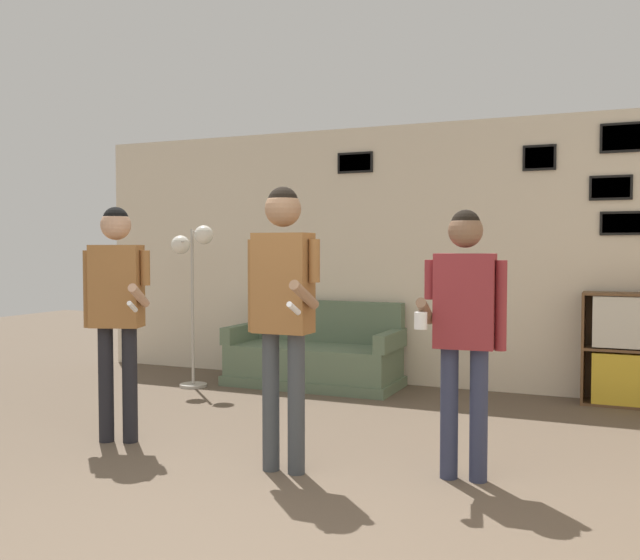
{
  "coord_description": "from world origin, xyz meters",
  "views": [
    {
      "loc": [
        1.8,
        -2.64,
        1.43
      ],
      "look_at": [
        -0.3,
        2.25,
        1.19
      ],
      "focal_mm": 40.0,
      "sensor_mm": 36.0,
      "label": 1
    }
  ],
  "objects_px": {
    "floor_lamp": "(192,264)",
    "person_player_foreground_left": "(117,297)",
    "couch": "(315,358)",
    "person_watcher_holding_cup": "(465,315)",
    "person_player_foreground_center": "(283,295)"
  },
  "relations": [
    {
      "from": "floor_lamp",
      "to": "person_player_foreground_left",
      "type": "height_order",
      "value": "person_player_foreground_left"
    },
    {
      "from": "person_player_foreground_left",
      "to": "couch",
      "type": "bearing_deg",
      "value": 79.83
    },
    {
      "from": "person_player_foreground_left",
      "to": "person_watcher_holding_cup",
      "type": "bearing_deg",
      "value": 3.34
    },
    {
      "from": "couch",
      "to": "person_player_foreground_left",
      "type": "bearing_deg",
      "value": -100.17
    },
    {
      "from": "person_player_foreground_left",
      "to": "person_player_foreground_center",
      "type": "bearing_deg",
      "value": -6.07
    },
    {
      "from": "person_player_foreground_left",
      "to": "person_player_foreground_center",
      "type": "xyz_separation_m",
      "value": [
        1.43,
        -0.15,
        0.06
      ]
    },
    {
      "from": "person_watcher_holding_cup",
      "to": "person_player_foreground_center",
      "type": "bearing_deg",
      "value": -164.63
    },
    {
      "from": "couch",
      "to": "floor_lamp",
      "type": "relative_size",
      "value": 1.08
    },
    {
      "from": "couch",
      "to": "person_watcher_holding_cup",
      "type": "relative_size",
      "value": 1.08
    },
    {
      "from": "floor_lamp",
      "to": "person_player_foreground_center",
      "type": "height_order",
      "value": "person_player_foreground_center"
    },
    {
      "from": "couch",
      "to": "person_player_foreground_center",
      "type": "bearing_deg",
      "value": -70.38
    },
    {
      "from": "couch",
      "to": "person_player_foreground_left",
      "type": "xyz_separation_m",
      "value": [
        -0.46,
        -2.57,
        0.78
      ]
    },
    {
      "from": "couch",
      "to": "person_player_foreground_center",
      "type": "relative_size",
      "value": 0.99
    },
    {
      "from": "person_player_foreground_center",
      "to": "person_watcher_holding_cup",
      "type": "distance_m",
      "value": 1.13
    },
    {
      "from": "couch",
      "to": "floor_lamp",
      "type": "height_order",
      "value": "floor_lamp"
    }
  ]
}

